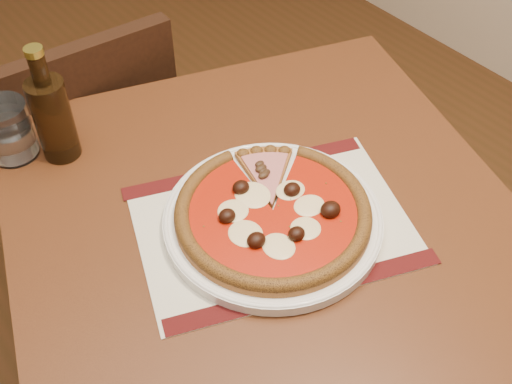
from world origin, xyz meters
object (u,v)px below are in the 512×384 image
chair_far (86,160)px  plate (273,220)px  pizza (273,212)px  water_glass (8,130)px  bottle (52,115)px  table (263,251)px

chair_far → plate: (0.06, -0.60, 0.28)m
pizza → plate: bearing=59.6°
water_glass → bottle: bearing=-38.9°
water_glass → bottle: bottle is taller
pizza → water_glass: size_ratio=2.96×
water_glass → bottle: 0.09m
table → pizza: size_ratio=3.31×
bottle → table: bearing=-60.3°
pizza → table: bearing=77.9°
plate → bottle: 0.41m
table → chair_far: bearing=96.9°
water_glass → chair_far: bearing=46.3°
plate → water_glass: (-0.25, 0.41, 0.04)m
chair_far → plate: chair_far is taller
table → water_glass: 0.48m
table → chair_far: size_ratio=1.20×
plate → pizza: 0.02m
chair_far → plate: bearing=100.1°
table → chair_far: chair_far is taller
table → bottle: 0.42m
pizza → bottle: (-0.18, 0.36, 0.05)m
chair_far → plate: 0.67m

